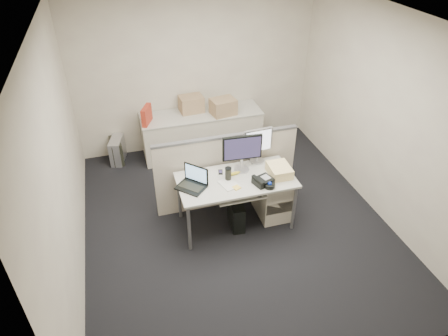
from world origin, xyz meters
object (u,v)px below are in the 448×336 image
object	(u,v)px
laptop	(191,179)
monitor_main	(242,153)
desk	(236,183)
desk_phone	(263,181)

from	to	relation	value
laptop	monitor_main	bearing A→B (deg)	60.74
desk	monitor_main	xyz separation A→B (m)	(0.13, 0.18, 0.32)
monitor_main	desk_phone	xyz separation A→B (m)	(0.17, -0.36, -0.22)
desk	desk_phone	world-z (taller)	desk_phone
monitor_main	laptop	size ratio (longest dim) A/B	1.49
monitor_main	laptop	world-z (taller)	monitor_main
monitor_main	desk_phone	distance (m)	0.45
desk	monitor_main	distance (m)	0.39
monitor_main	desk_phone	world-z (taller)	monitor_main
laptop	desk_phone	world-z (taller)	laptop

